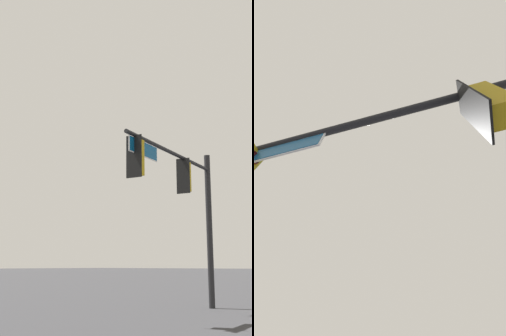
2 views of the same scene
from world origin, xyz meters
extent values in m
cylinder|color=black|center=(-2.64, -7.98, 5.52)|extent=(6.55, 1.28, 0.13)
cube|color=black|center=(-3.44, -8.12, 4.85)|extent=(0.12, 0.52, 1.30)
cube|color=#B79314|center=(-3.62, -8.15, 4.85)|extent=(0.41, 0.38, 1.10)
cylinder|color=#B79314|center=(-3.62, -8.15, 5.46)|extent=(0.04, 0.04, 0.12)
cylinder|color=#340503|center=(-3.82, -8.19, 5.18)|extent=(0.07, 0.22, 0.22)
cylinder|color=yellow|center=(-3.82, -8.19, 4.85)|extent=(0.07, 0.22, 0.22)
cylinder|color=#340503|center=(-0.23, -7.56, 5.18)|extent=(0.07, 0.22, 0.22)
cube|color=#0A4C7F|center=(-0.44, -7.59, 5.20)|extent=(1.74, 0.35, 0.43)
cube|color=white|center=(-0.44, -7.59, 5.20)|extent=(1.80, 0.34, 0.49)
camera|label=1|loc=(10.67, 1.18, 1.65)|focal=50.00mm
camera|label=2|loc=(-2.72, -6.85, 1.50)|focal=28.00mm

